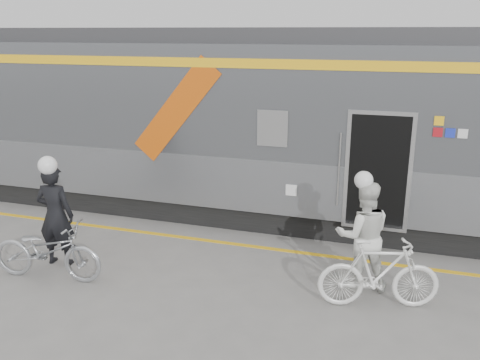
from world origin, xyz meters
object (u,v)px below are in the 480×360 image
at_px(man, 55,215).
at_px(woman, 363,236).
at_px(bicycle_right, 379,274).
at_px(bicycle_left, 47,251).

distance_m(man, woman, 5.29).
xyz_separation_m(woman, bicycle_right, (0.30, -0.55, -0.36)).
bearing_deg(man, woman, -178.30).
bearing_deg(woman, man, -7.19).
distance_m(man, bicycle_right, 5.55).
relative_size(man, woman, 1.02).
bearing_deg(woman, bicycle_left, -0.87).
relative_size(man, bicycle_left, 0.95).
xyz_separation_m(man, woman, (5.24, 0.74, -0.02)).
distance_m(bicycle_left, bicycle_right, 5.39).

